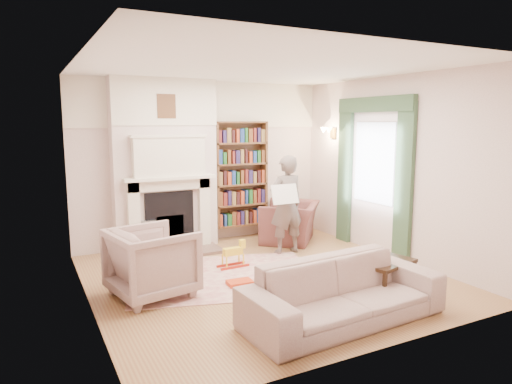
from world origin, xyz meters
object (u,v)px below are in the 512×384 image
bookcase (240,174)px  man_reading (286,205)px  armchair_reading (290,222)px  rocking_horse (233,254)px  paraffin_heater (149,236)px  armchair_left (152,262)px  coffee_table (385,278)px  sofa (344,292)px

bookcase → man_reading: bearing=-79.2°
bookcase → armchair_reading: bearing=-42.3°
rocking_horse → paraffin_heater: bearing=122.1°
armchair_left → rocking_horse: armchair_left is taller
paraffin_heater → rocking_horse: 1.59m
armchair_left → coffee_table: bearing=-128.9°
man_reading → coffee_table: man_reading is taller
coffee_table → rocking_horse: 2.20m
bookcase → man_reading: (0.23, -1.22, -0.38)m
armchair_left → coffee_table: armchair_left is taller
man_reading → coffee_table: 2.24m
sofa → coffee_table: bearing=16.7°
coffee_table → paraffin_heater: paraffin_heater is taller
man_reading → rocking_horse: size_ratio=3.50×
sofa → coffee_table: (0.89, 0.33, -0.10)m
armchair_reading → rocking_horse: 1.79m
rocking_horse → coffee_table: bearing=-59.5°
armchair_left → coffee_table: size_ratio=1.33×
bookcase → sofa: bookcase is taller
sofa → rocking_horse: (-0.30, 2.18, -0.13)m
bookcase → coffee_table: (0.33, -3.39, -0.95)m
sofa → coffee_table: 0.95m
armchair_reading → coffee_table: armchair_reading is taller
armchair_reading → paraffin_heater: bearing=-57.4°
man_reading → sofa: bearing=73.3°
coffee_table → paraffin_heater: size_ratio=1.27×
paraffin_heater → rocking_horse: size_ratio=1.21×
coffee_table → rocking_horse: bearing=108.3°
sofa → rocking_horse: sofa is taller
sofa → paraffin_heater: 3.69m
sofa → coffee_table: size_ratio=3.18×
man_reading → rocking_horse: 1.28m
armchair_left → coffee_table: 2.84m
armchair_left → man_reading: bearing=-81.6°
sofa → man_reading: size_ratio=1.40×
sofa → paraffin_heater: bearing=105.4°
bookcase → armchair_left: bookcase is taller
paraffin_heater → man_reading: bearing=-26.8°
armchair_left → paraffin_heater: bearing=-24.1°
armchair_left → paraffin_heater: armchair_left is taller
bookcase → rocking_horse: 2.01m
armchair_reading → armchair_left: 3.20m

